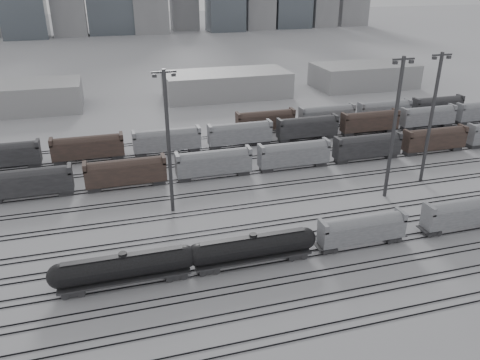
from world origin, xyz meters
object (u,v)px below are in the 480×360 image
object	(u,v)px
tank_car_b	(253,247)
hopper_car_a	(362,229)
light_mast_c	(394,126)
tank_car_a	(124,267)
hopper_car_b	(464,212)

from	to	relation	value
tank_car_b	hopper_car_a	distance (m)	16.91
tank_car_b	hopper_car_a	world-z (taller)	hopper_car_a
hopper_car_a	light_mast_c	world-z (taller)	light_mast_c
tank_car_a	hopper_car_b	bearing A→B (deg)	0.00
light_mast_c	hopper_car_b	bearing A→B (deg)	-69.95
hopper_car_a	light_mast_c	distance (m)	21.66
tank_car_a	tank_car_b	xyz separation A→B (m)	(17.48, -0.00, -0.05)
hopper_car_a	tank_car_a	bearing A→B (deg)	180.00
tank_car_b	hopper_car_a	bearing A→B (deg)	0.00
tank_car_b	light_mast_c	size ratio (longest dim) A/B	0.74
hopper_car_a	hopper_car_b	bearing A→B (deg)	0.00
tank_car_b	light_mast_c	bearing A→B (deg)	25.20
tank_car_a	hopper_car_b	size ratio (longest dim) A/B	1.35
tank_car_a	hopper_car_b	distance (m)	52.35
tank_car_b	light_mast_c	xyz separation A→B (m)	(29.76, 14.00, 10.69)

